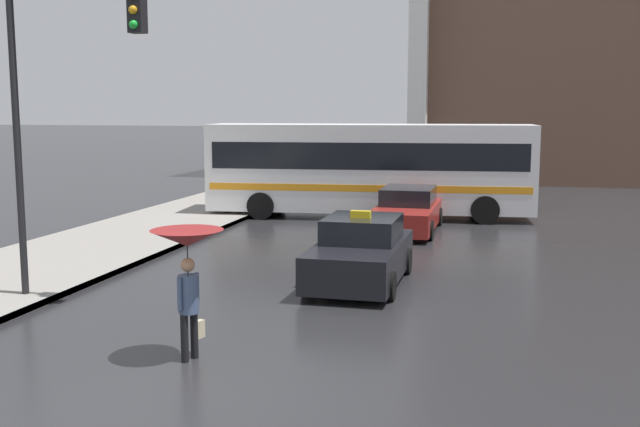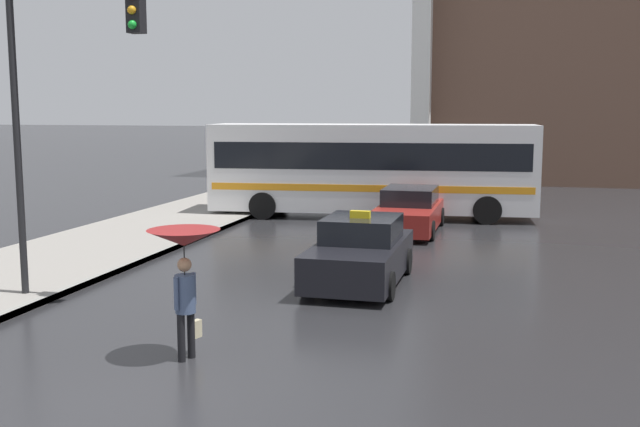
# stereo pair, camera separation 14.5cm
# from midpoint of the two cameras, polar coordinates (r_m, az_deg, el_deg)

# --- Properties ---
(ground_plane) EXTENTS (300.00, 300.00, 0.00)m
(ground_plane) POSITION_cam_midpoint_polar(r_m,az_deg,el_deg) (10.19, -15.35, -14.50)
(ground_plane) COLOR #262628
(taxi) EXTENTS (1.91, 4.13, 1.64)m
(taxi) POSITION_cam_midpoint_polar(r_m,az_deg,el_deg) (16.56, 3.34, -3.06)
(taxi) COLOR black
(taxi) RESTS_ON ground_plane
(sedan_red) EXTENTS (1.91, 4.77, 1.38)m
(sedan_red) POSITION_cam_midpoint_polar(r_m,az_deg,el_deg) (23.76, 6.99, 0.16)
(sedan_red) COLOR maroon
(sedan_red) RESTS_ON ground_plane
(city_bus) EXTENTS (11.59, 3.64, 3.30)m
(city_bus) POSITION_cam_midpoint_polar(r_m,az_deg,el_deg) (26.73, 4.11, 3.65)
(city_bus) COLOR silver
(city_bus) RESTS_ON ground_plane
(pedestrian_with_umbrella) EXTENTS (1.11, 1.11, 2.04)m
(pedestrian_with_umbrella) POSITION_cam_midpoint_polar(r_m,az_deg,el_deg) (11.53, -9.95, -3.02)
(pedestrian_with_umbrella) COLOR black
(pedestrian_with_umbrella) RESTS_ON ground_plane
(traffic_light) EXTENTS (2.89, 0.38, 6.33)m
(traffic_light) POSITION_cam_midpoint_polar(r_m,az_deg,el_deg) (15.33, -18.87, 9.30)
(traffic_light) COLOR black
(traffic_light) RESTS_ON ground_plane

